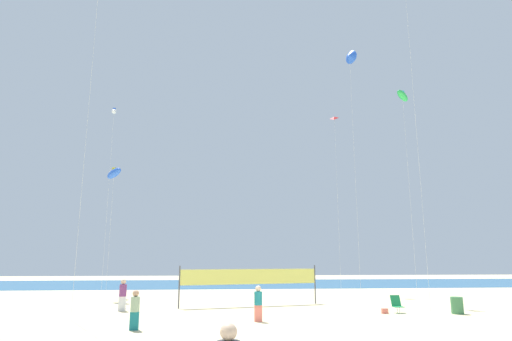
# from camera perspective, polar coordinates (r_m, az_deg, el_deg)

# --- Properties ---
(ground_plane) EXTENTS (120.00, 120.00, 0.00)m
(ground_plane) POSITION_cam_1_polar(r_m,az_deg,el_deg) (18.65, 2.06, -20.24)
(ground_plane) COLOR beige
(ocean_band) EXTENTS (120.00, 20.00, 0.01)m
(ocean_band) POSITION_cam_1_polar(r_m,az_deg,el_deg) (52.10, -2.89, -14.80)
(ocean_band) COLOR #28608C
(ocean_band) RESTS_ON ground
(beachgoer_plum_shirt) EXTENTS (0.39, 0.39, 1.70)m
(beachgoer_plum_shirt) POSITION_cam_1_polar(r_m,az_deg,el_deg) (25.53, -17.31, -15.40)
(beachgoer_plum_shirt) COLOR white
(beachgoer_plum_shirt) RESTS_ON ground
(beachgoer_sage_shirt) EXTENTS (0.35, 0.35, 1.54)m
(beachgoer_sage_shirt) POSITION_cam_1_polar(r_m,az_deg,el_deg) (18.65, -15.82, -17.27)
(beachgoer_sage_shirt) COLOR #19727A
(beachgoer_sage_shirt) RESTS_ON ground
(beachgoer_teal_shirt) EXTENTS (0.36, 0.36, 1.58)m
(beachgoer_teal_shirt) POSITION_cam_1_polar(r_m,az_deg,el_deg) (20.40, 0.30, -17.13)
(beachgoer_teal_shirt) COLOR #EA7260
(beachgoer_teal_shirt) RESTS_ON ground
(folding_beach_chair) EXTENTS (0.52, 0.65, 0.89)m
(folding_beach_chair) POSITION_cam_1_polar(r_m,az_deg,el_deg) (24.87, 18.23, -16.48)
(folding_beach_chair) COLOR #1E8C4C
(folding_beach_chair) RESTS_ON ground
(trash_barrel) EXTENTS (0.61, 0.61, 0.85)m
(trash_barrel) POSITION_cam_1_polar(r_m,az_deg,el_deg) (25.50, 25.20, -15.94)
(trash_barrel) COLOR #3F7F4C
(trash_barrel) RESTS_ON ground
(volleyball_net) EXTENTS (8.57, 2.19, 2.40)m
(volleyball_net) POSITION_cam_1_polar(r_m,az_deg,el_deg) (27.07, -0.70, -14.12)
(volleyball_net) COLOR #4C4C51
(volleyball_net) RESTS_ON ground
(beach_handbag) EXTENTS (0.33, 0.16, 0.26)m
(beach_handbag) POSITION_cam_1_polar(r_m,az_deg,el_deg) (24.34, 16.77, -17.48)
(beach_handbag) COLOR #EA7260
(beach_handbag) RESTS_ON ground
(kite_blue_delta) EXTENTS (0.96, 1.16, 19.15)m
(kite_blue_delta) POSITION_cam_1_polar(r_m,az_deg,el_deg) (36.00, 12.34, 14.55)
(kite_blue_delta) COLOR silver
(kite_blue_delta) RESTS_ON ground
(kite_blue_inflatable) EXTENTS (1.63, 1.61, 9.71)m
(kite_blue_inflatable) POSITION_cam_1_polar(r_m,az_deg,el_deg) (34.37, -18.37, -0.37)
(kite_blue_inflatable) COLOR silver
(kite_blue_inflatable) RESTS_ON ground
(kite_white_inflatable) EXTENTS (0.61, 1.35, 16.34)m
(kite_white_inflatable) POSITION_cam_1_polar(r_m,az_deg,el_deg) (41.32, -18.38, 7.38)
(kite_white_inflatable) COLOR silver
(kite_white_inflatable) RESTS_ON ground
(kite_green_inflatable) EXTENTS (1.54, 1.46, 15.61)m
(kite_green_inflatable) POSITION_cam_1_polar(r_m,az_deg,el_deg) (35.41, 18.93, 9.34)
(kite_green_inflatable) COLOR silver
(kite_green_inflatable) RESTS_ON ground
(kite_red_diamond) EXTENTS (0.85, 0.84, 15.76)m
(kite_red_diamond) POSITION_cam_1_polar(r_m,az_deg,el_deg) (40.08, 10.39, 6.60)
(kite_red_diamond) COLOR silver
(kite_red_diamond) RESTS_ON ground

